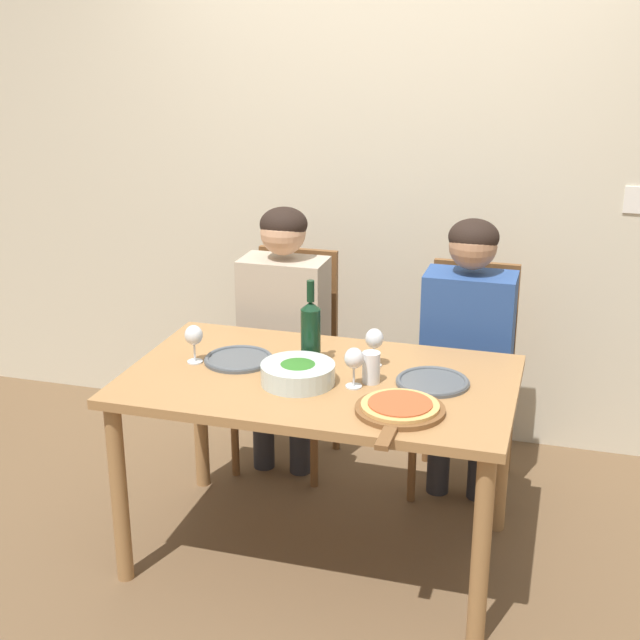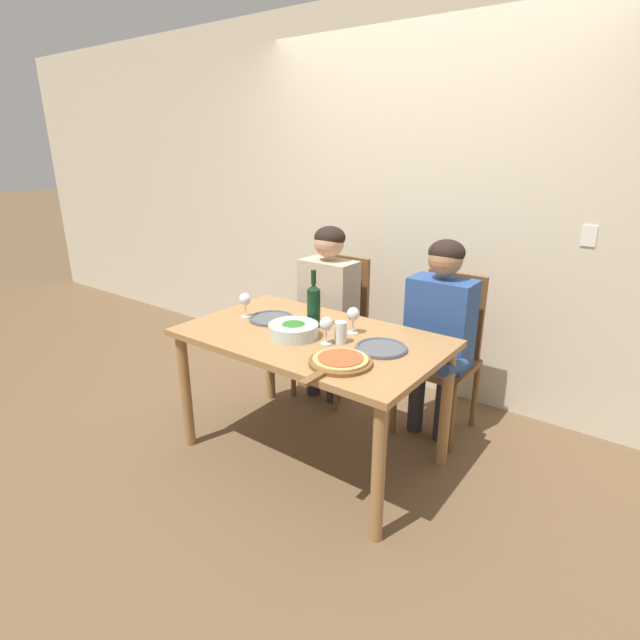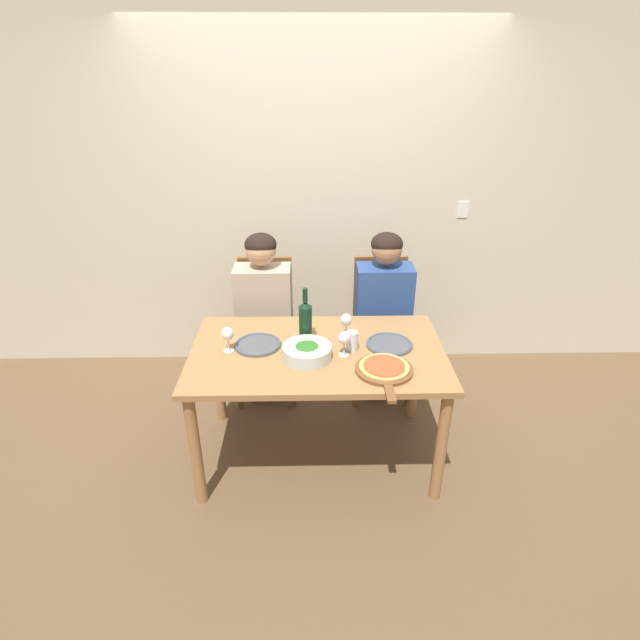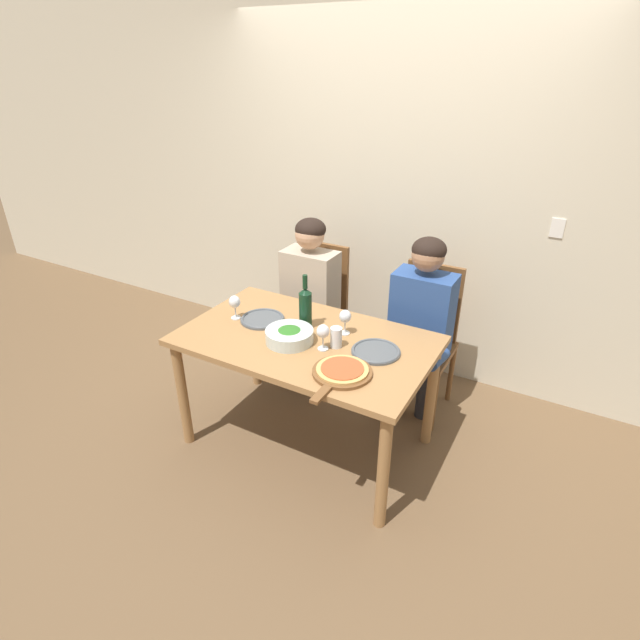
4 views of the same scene
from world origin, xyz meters
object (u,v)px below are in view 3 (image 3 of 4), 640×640
dinner_plate_left (258,344)px  wine_glass_right (346,321)px  broccoli_bowl (307,352)px  dinner_plate_right (389,344)px  pizza_on_board (384,369)px  chair_right (380,323)px  water_tumbler (352,341)px  wine_glass_centre (344,339)px  wine_glass_left (228,335)px  chair_left (266,324)px  wine_bottle (305,320)px  person_woman (263,304)px  person_man (384,303)px

dinner_plate_left → wine_glass_right: size_ratio=1.78×
broccoli_bowl → wine_glass_right: wine_glass_right is taller
dinner_plate_right → pizza_on_board: pizza_on_board is taller
chair_right → dinner_plate_right: size_ratio=3.73×
broccoli_bowl → water_tumbler: bearing=18.1°
pizza_on_board → wine_glass_centre: size_ratio=2.96×
dinner_plate_right → wine_glass_left: bearing=-177.3°
chair_left → wine_glass_centre: (0.51, -0.83, 0.33)m
wine_bottle → dinner_plate_right: (0.48, -0.06, -0.12)m
chair_right → dinner_plate_right: (-0.05, -0.72, 0.24)m
wine_glass_right → pizza_on_board: bearing=-65.4°
chair_right → wine_bottle: (-0.53, -0.65, 0.36)m
chair_left → dinner_plate_left: size_ratio=3.73×
person_woman → wine_glass_right: bearing=-42.8°
pizza_on_board → water_tumbler: 0.28m
chair_left → broccoli_bowl: 0.94m
chair_right → wine_glass_left: bearing=-141.8°
person_woman → wine_glass_centre: bearing=-54.4°
chair_left → person_man: 0.86m
person_man → wine_glass_centre: size_ratio=8.20×
wine_bottle → wine_glass_right: 0.24m
chair_left → dinner_plate_right: chair_left is taller
chair_right → wine_bottle: wine_bottle is taller
broccoli_bowl → wine_glass_right: (0.23, 0.24, 0.07)m
chair_left → pizza_on_board: (0.71, -1.00, 0.24)m
chair_left → pizza_on_board: bearing=-54.6°
water_tumbler → dinner_plate_left: bearing=174.1°
pizza_on_board → dinner_plate_right: bearing=76.5°
broccoli_bowl → pizza_on_board: broccoli_bowl is taller
pizza_on_board → water_tumbler: (-0.15, 0.23, 0.04)m
pizza_on_board → broccoli_bowl: bearing=159.7°
chair_left → dinner_plate_right: 1.08m
person_man → dinner_plate_right: size_ratio=4.60×
chair_right → wine_glass_left: (-0.97, -0.76, 0.33)m
chair_right → wine_glass_right: 0.75m
water_tumbler → broccoli_bowl: bearing=-161.9°
dinner_plate_right → dinner_plate_left: bearing=179.2°
wine_glass_left → wine_glass_centre: size_ratio=1.00×
chair_left → broccoli_bowl: size_ratio=3.68×
person_woman → wine_glass_centre: (0.51, -0.71, 0.11)m
chair_left → broccoli_bowl: chair_left is taller
person_man → pizza_on_board: size_ratio=2.77×
wine_bottle → dinner_plate_left: (-0.28, -0.05, -0.12)m
dinner_plate_right → water_tumbler: 0.23m
wine_glass_centre → dinner_plate_left: bearing=166.4°
chair_left → person_woman: size_ratio=0.81×
dinner_plate_right → pizza_on_board: size_ratio=0.60×
chair_right → wine_bottle: bearing=-129.3°
dinner_plate_left → chair_right: bearing=41.1°
person_woman → dinner_plate_left: person_woman is taller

